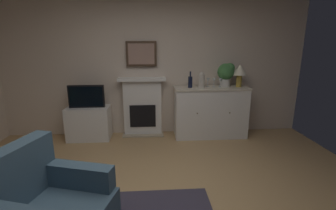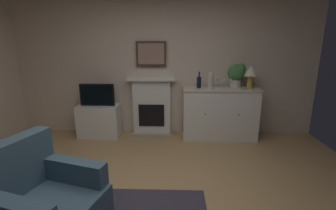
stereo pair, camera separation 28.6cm
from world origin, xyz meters
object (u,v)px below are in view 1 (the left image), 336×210
sideboard_cabinet (210,112)px  wine_glass_right (220,80)px  framed_picture (141,54)px  wine_glass_left (208,80)px  tv_set (86,96)px  wine_glass_center (214,80)px  table_lamp (240,71)px  vase_decorative (202,80)px  tv_cabinet (89,123)px  potted_plant_small (226,73)px  wine_bottle (190,82)px  fireplace_unit (143,107)px

sideboard_cabinet → wine_glass_right: 0.61m
framed_picture → wine_glass_right: framed_picture is taller
wine_glass_left → tv_set: size_ratio=0.27×
wine_glass_center → wine_glass_right: 0.11m
wine_glass_center → wine_glass_right: (0.11, -0.00, 0.00)m
framed_picture → sideboard_cabinet: 1.66m
sideboard_cabinet → table_lamp: (0.50, 0.00, 0.75)m
vase_decorative → sideboard_cabinet: bearing=14.2°
wine_glass_left → tv_cabinet: size_ratio=0.22×
tv_set → potted_plant_small: (2.51, 0.05, 0.39)m
wine_bottle → tv_cabinet: 1.98m
framed_picture → tv_set: (-0.97, -0.23, -0.72)m
wine_bottle → vase_decorative: bearing=-8.4°
sideboard_cabinet → tv_cabinet: 2.24m
table_lamp → vase_decorative: 0.71m
tv_cabinet → table_lamp: bearing=-0.3°
vase_decorative → tv_cabinet: vase_decorative is taller
wine_glass_right → fireplace_unit: bearing=173.0°
fireplace_unit → table_lamp: size_ratio=2.75×
fireplace_unit → tv_set: 1.02m
table_lamp → tv_cabinet: table_lamp is taller
wine_glass_right → tv_cabinet: wine_glass_right is taller
wine_glass_right → tv_set: 2.40m
fireplace_unit → sideboard_cabinet: bearing=-8.0°
tv_cabinet → tv_set: tv_set is taller
wine_glass_left → wine_glass_right: bearing=-5.5°
wine_bottle → wine_glass_right: 0.55m
wine_glass_center → tv_set: size_ratio=0.27×
wine_bottle → wine_glass_right: size_ratio=1.76×
framed_picture → wine_glass_right: bearing=-8.8°
vase_decorative → tv_cabinet: 2.18m
fireplace_unit → wine_glass_right: 1.51m
wine_glass_left → framed_picture: bearing=170.6°
potted_plant_small → table_lamp: bearing=-11.3°
sideboard_cabinet → wine_glass_left: 0.59m
framed_picture → tv_cabinet: framed_picture is taller
tv_cabinet → wine_glass_right: bearing=-0.3°
wine_glass_center → wine_glass_right: bearing=-0.8°
potted_plant_small → tv_cabinet: bearing=-179.3°
fireplace_unit → wine_glass_center: size_ratio=6.67×
sideboard_cabinet → table_lamp: 0.90m
sideboard_cabinet → potted_plant_small: (0.27, 0.05, 0.72)m
framed_picture → sideboard_cabinet: (1.26, -0.22, -1.05)m
table_lamp → wine_glass_left: 0.59m
framed_picture → potted_plant_small: bearing=-6.6°
wine_glass_right → wine_glass_left: bearing=174.5°
vase_decorative → potted_plant_small: size_ratio=0.65×
table_lamp → tv_cabinet: 2.88m
wine_glass_left → wine_glass_center: size_ratio=1.00×
sideboard_cabinet → table_lamp: table_lamp is taller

